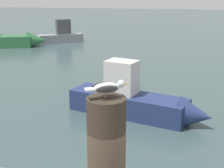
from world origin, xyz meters
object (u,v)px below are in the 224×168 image
object	(u,v)px
boat_navy	(139,102)
boat_green	(1,39)
boat_grey	(57,36)
seagull	(107,88)
mooring_post	(106,154)

from	to	relation	value
boat_navy	boat_green	bearing A→B (deg)	134.82
boat_grey	boat_green	size ratio (longest dim) A/B	0.59
seagull	boat_green	size ratio (longest dim) A/B	0.06
mooring_post	seagull	xyz separation A→B (m)	(0.01, 0.00, 0.61)
boat_navy	boat_green	xyz separation A→B (m)	(-10.26, 10.32, 0.07)
mooring_post	boat_grey	bearing A→B (deg)	111.80
mooring_post	boat_green	world-z (taller)	mooring_post
boat_navy	mooring_post	bearing A→B (deg)	-86.27
mooring_post	boat_navy	world-z (taller)	mooring_post
boat_grey	boat_navy	world-z (taller)	boat_navy
mooring_post	seagull	distance (m)	0.61
mooring_post	boat_green	bearing A→B (deg)	122.33
seagull	boat_grey	size ratio (longest dim) A/B	0.10
seagull	boat_green	xyz separation A→B (m)	(-10.69, 16.88, -2.36)
boat_grey	boat_navy	bearing A→B (deg)	-60.17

